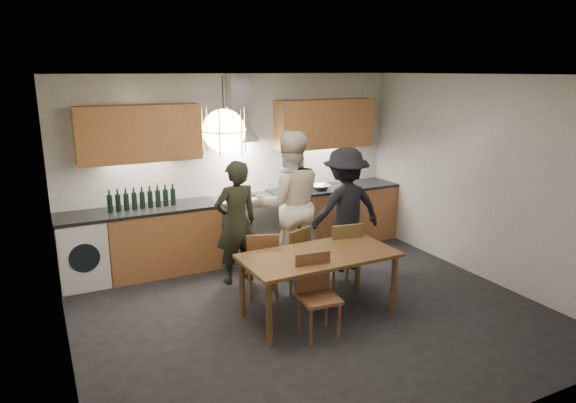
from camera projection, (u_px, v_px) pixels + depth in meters
name	position (u px, v px, depth m)	size (l,w,h in m)	color
ground	(310.00, 311.00, 5.80)	(5.00, 5.00, 0.00)	black
room_shell	(312.00, 162.00, 5.38)	(5.02, 4.52, 2.61)	white
counter_run	(247.00, 227.00, 7.39)	(5.00, 0.62, 0.90)	#C7804C
range_stove	(245.00, 228.00, 7.38)	(0.90, 0.60, 0.92)	silver
wall_fixtures	(240.00, 127.00, 7.12)	(4.30, 0.54, 1.10)	tan
pendant_lamp	(224.00, 131.00, 4.76)	(0.43, 0.43, 0.70)	black
dining_table	(319.00, 261.00, 5.58)	(1.70, 0.87, 0.71)	brown
chair_back_left	(263.00, 261.00, 6.00)	(0.48, 0.48, 0.83)	brown
chair_back_mid	(294.00, 255.00, 6.23)	(0.48, 0.48, 0.81)	brown
chair_back_right	(344.00, 252.00, 6.22)	(0.46, 0.46, 0.88)	brown
chair_front	(316.00, 289.00, 5.23)	(0.42, 0.42, 0.84)	brown
person_left	(236.00, 222.00, 6.44)	(0.58, 0.38, 1.58)	black
person_mid	(289.00, 204.00, 6.67)	(0.93, 0.72, 1.91)	silver
person_right	(345.00, 209.00, 6.87)	(1.08, 0.62, 1.67)	black
mixing_bowl	(320.00, 187.00, 7.72)	(0.30, 0.30, 0.07)	#BCBCC0
stock_pot	(347.00, 180.00, 8.06)	(0.19, 0.19, 0.13)	#BDBDC1
wine_bottles	(142.00, 198.00, 6.64)	(0.87, 0.07, 0.28)	black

